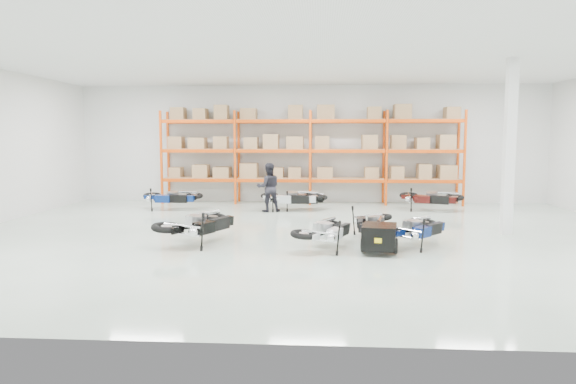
# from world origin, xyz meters

# --- Properties ---
(room) EXTENTS (18.00, 18.00, 18.00)m
(room) POSITION_xyz_m (0.00, 0.00, 2.25)
(room) COLOR silver
(room) RESTS_ON ground
(pallet_rack) EXTENTS (11.28, 0.98, 3.62)m
(pallet_rack) POSITION_xyz_m (-0.00, 6.45, 2.26)
(pallet_rack) COLOR #DB480B
(pallet_rack) RESTS_ON ground
(structural_column) EXTENTS (0.25, 0.25, 4.50)m
(structural_column) POSITION_xyz_m (5.20, 0.50, 2.25)
(structural_column) COLOR white
(structural_column) RESTS_ON ground
(moto_blue_centre) EXTENTS (1.82, 1.87, 1.13)m
(moto_blue_centre) POSITION_xyz_m (2.58, -1.17, 0.53)
(moto_blue_centre) COLOR #081951
(moto_blue_centre) RESTS_ON ground
(moto_silver_left) EXTENTS (1.48, 1.94, 1.13)m
(moto_silver_left) POSITION_xyz_m (0.53, -1.59, 0.53)
(moto_silver_left) COLOR silver
(moto_silver_left) RESTS_ON ground
(moto_black_far_left) EXTENTS (1.77, 2.22, 1.29)m
(moto_black_far_left) POSITION_xyz_m (-2.45, -1.25, 0.61)
(moto_black_far_left) COLOR black
(moto_black_far_left) RESTS_ON ground
(moto_touring_right) EXTENTS (1.04, 1.81, 1.12)m
(moto_touring_right) POSITION_xyz_m (1.67, -0.37, 0.53)
(moto_touring_right) COLOR black
(moto_touring_right) RESTS_ON ground
(trailer) EXTENTS (0.84, 1.52, 0.62)m
(trailer) POSITION_xyz_m (1.67, -1.97, 0.36)
(trailer) COLOR black
(trailer) RESTS_ON ground
(moto_back_a) EXTENTS (1.87, 0.99, 1.19)m
(moto_back_a) POSITION_xyz_m (-4.80, 4.42, 0.56)
(moto_back_a) COLOR navy
(moto_back_a) RESTS_ON ground
(moto_back_b) EXTENTS (1.97, 1.14, 1.22)m
(moto_back_b) POSITION_xyz_m (-0.63, 4.44, 0.57)
(moto_back_b) COLOR silver
(moto_back_b) RESTS_ON ground
(moto_back_c) EXTENTS (1.67, 0.90, 1.06)m
(moto_back_c) POSITION_xyz_m (-0.30, 4.65, 0.50)
(moto_back_c) COLOR black
(moto_back_c) RESTS_ON ground
(moto_back_d) EXTENTS (2.08, 1.57, 1.21)m
(moto_back_d) POSITION_xyz_m (4.13, 4.71, 0.57)
(moto_back_d) COLOR #3D0E0C
(moto_back_d) RESTS_ON ground
(person_back) EXTENTS (0.92, 0.79, 1.65)m
(person_back) POSITION_xyz_m (-1.36, 4.16, 0.82)
(person_back) COLOR black
(person_back) RESTS_ON ground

